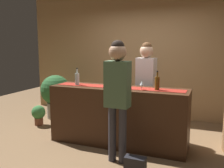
# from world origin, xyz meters

# --- Properties ---
(ground_plane) EXTENTS (10.00, 10.00, 0.00)m
(ground_plane) POSITION_xyz_m (0.00, 0.00, 0.00)
(ground_plane) COLOR brown
(back_wall) EXTENTS (6.00, 0.12, 2.90)m
(back_wall) POSITION_xyz_m (0.00, 1.90, 1.45)
(back_wall) COLOR tan
(back_wall) RESTS_ON ground
(bar_counter) EXTENTS (2.30, 0.60, 0.98)m
(bar_counter) POSITION_xyz_m (0.00, 0.00, 0.49)
(bar_counter) COLOR #3D2314
(bar_counter) RESTS_ON ground
(counter_runner_cloth) EXTENTS (2.18, 0.28, 0.01)m
(counter_runner_cloth) POSITION_xyz_m (0.00, 0.00, 0.98)
(counter_runner_cloth) COLOR maroon
(counter_runner_cloth) RESTS_ON bar_counter
(wine_bottle_amber) EXTENTS (0.07, 0.07, 0.30)m
(wine_bottle_amber) POSITION_xyz_m (0.65, -0.03, 1.09)
(wine_bottle_amber) COLOR brown
(wine_bottle_amber) RESTS_ON bar_counter
(wine_bottle_clear) EXTENTS (0.07, 0.07, 0.30)m
(wine_bottle_clear) POSITION_xyz_m (-0.74, -0.05, 1.09)
(wine_bottle_clear) COLOR #B2C6C1
(wine_bottle_clear) RESTS_ON bar_counter
(wine_glass_near_customer) EXTENTS (0.07, 0.07, 0.14)m
(wine_glass_near_customer) POSITION_xyz_m (0.16, -0.10, 1.08)
(wine_glass_near_customer) COLOR silver
(wine_glass_near_customer) RESTS_ON bar_counter
(wine_glass_mid_counter) EXTENTS (0.07, 0.07, 0.14)m
(wine_glass_mid_counter) POSITION_xyz_m (0.43, -0.10, 1.08)
(wine_glass_mid_counter) COLOR silver
(wine_glass_mid_counter) RESTS_ON bar_counter
(bartender) EXTENTS (0.36, 0.24, 1.72)m
(bartender) POSITION_xyz_m (0.32, 0.58, 1.07)
(bartender) COLOR #26262B
(bartender) RESTS_ON ground
(customer_sipping) EXTENTS (0.35, 0.24, 1.74)m
(customer_sipping) POSITION_xyz_m (0.22, -0.63, 1.08)
(customer_sipping) COLOR #33333D
(customer_sipping) RESTS_ON ground
(potted_plant_tall) EXTENTS (0.68, 0.68, 0.99)m
(potted_plant_tall) POSITION_xyz_m (-1.88, 0.95, 0.57)
(potted_plant_tall) COLOR #9E9389
(potted_plant_tall) RESTS_ON ground
(potted_plant_small) EXTENTS (0.29, 0.29, 0.42)m
(potted_plant_small) POSITION_xyz_m (-1.91, 0.35, 0.24)
(potted_plant_small) COLOR brown
(potted_plant_small) RESTS_ON ground
(handbag) EXTENTS (0.28, 0.14, 0.22)m
(handbag) POSITION_xyz_m (0.55, -0.85, 0.11)
(handbag) COLOR black
(handbag) RESTS_ON ground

